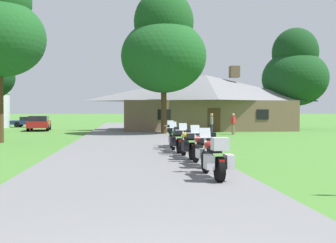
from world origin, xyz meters
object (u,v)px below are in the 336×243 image
at_px(motorcycle_red_nearest_to_camera, 214,158).
at_px(motorcycle_yellow_third_in_row, 189,144).
at_px(bystander_gray_shirt_near_lodge, 212,123).
at_px(tree_right_of_lodge, 295,71).
at_px(motorcycle_green_fourth_in_row, 177,140).
at_px(tree_by_lodge_front, 164,46).
at_px(motorcycle_red_second_in_row, 203,149).
at_px(motorcycle_orange_farthest_in_row, 171,136).
at_px(bystander_red_shirt_beside_signpost, 233,123).
at_px(parked_red_suv_far_left, 39,122).
at_px(parked_navy_sedan_far_left, 30,122).

xyz_separation_m(motorcycle_red_nearest_to_camera, motorcycle_yellow_third_in_row, (0.05, 4.49, 0.00)).
relative_size(motorcycle_red_nearest_to_camera, bystander_gray_shirt_near_lodge, 1.24).
bearing_deg(bystander_gray_shirt_near_lodge, motorcycle_yellow_third_in_row, 172.52).
height_order(bystander_gray_shirt_near_lodge, tree_right_of_lodge, tree_right_of_lodge).
height_order(motorcycle_yellow_third_in_row, motorcycle_green_fourth_in_row, same).
relative_size(motorcycle_red_nearest_to_camera, motorcycle_yellow_third_in_row, 1.00).
bearing_deg(bystander_gray_shirt_near_lodge, tree_by_lodge_front, 71.16).
xyz_separation_m(motorcycle_red_second_in_row, tree_right_of_lodge, (14.64, 25.95, 5.34)).
bearing_deg(tree_by_lodge_front, motorcycle_yellow_third_in_row, -92.11).
relative_size(motorcycle_orange_farthest_in_row, tree_by_lodge_front, 0.18).
relative_size(motorcycle_red_second_in_row, motorcycle_orange_farthest_in_row, 1.00).
height_order(motorcycle_orange_farthest_in_row, tree_by_lodge_front, tree_by_lodge_front).
xyz_separation_m(bystander_gray_shirt_near_lodge, tree_right_of_lodge, (10.67, 9.29, 5.01)).
height_order(bystander_gray_shirt_near_lodge, bystander_red_shirt_beside_signpost, bystander_gray_shirt_near_lodge).
relative_size(motorcycle_red_nearest_to_camera, motorcycle_green_fourth_in_row, 1.00).
relative_size(motorcycle_yellow_third_in_row, motorcycle_green_fourth_in_row, 1.00).
xyz_separation_m(parked_red_suv_far_left, parked_navy_sedan_far_left, (-2.85, 8.69, -0.13)).
bearing_deg(parked_navy_sedan_far_left, motorcycle_orange_farthest_in_row, -156.63).
bearing_deg(motorcycle_yellow_third_in_row, tree_by_lodge_front, 82.81).
height_order(motorcycle_yellow_third_in_row, tree_right_of_lodge, tree_right_of_lodge).
bearing_deg(motorcycle_orange_farthest_in_row, bystander_gray_shirt_near_lodge, 71.18).
relative_size(motorcycle_red_nearest_to_camera, parked_navy_sedan_far_left, 0.49).
bearing_deg(motorcycle_red_second_in_row, tree_right_of_lodge, 55.36).
height_order(motorcycle_red_nearest_to_camera, motorcycle_orange_farthest_in_row, same).
distance_m(motorcycle_yellow_third_in_row, tree_right_of_lodge, 28.60).
height_order(motorcycle_red_second_in_row, tree_right_of_lodge, tree_right_of_lodge).
relative_size(motorcycle_orange_farthest_in_row, bystander_gray_shirt_near_lodge, 1.24).
height_order(motorcycle_yellow_third_in_row, bystander_gray_shirt_near_lodge, bystander_gray_shirt_near_lodge).
bearing_deg(tree_right_of_lodge, tree_by_lodge_front, -151.98).
relative_size(motorcycle_red_second_in_row, parked_red_suv_far_left, 0.44).
relative_size(bystander_red_shirt_beside_signpost, tree_by_lodge_front, 0.15).
relative_size(motorcycle_red_second_in_row, motorcycle_yellow_third_in_row, 1.00).
xyz_separation_m(motorcycle_green_fourth_in_row, motorcycle_orange_farthest_in_row, (0.02, 2.40, 0.01)).
relative_size(motorcycle_orange_farthest_in_row, parked_red_suv_far_left, 0.44).
xyz_separation_m(motorcycle_red_nearest_to_camera, motorcycle_red_second_in_row, (0.16, 2.45, 0.01)).
distance_m(motorcycle_yellow_third_in_row, bystander_red_shirt_beside_signpost, 16.56).
bearing_deg(parked_red_suv_far_left, tree_by_lodge_front, -39.38).
distance_m(motorcycle_red_second_in_row, bystander_red_shirt_beside_signpost, 18.44).
height_order(motorcycle_red_second_in_row, bystander_gray_shirt_near_lodge, bystander_gray_shirt_near_lodge).
relative_size(bystander_red_shirt_beside_signpost, parked_red_suv_far_left, 0.35).
height_order(motorcycle_red_nearest_to_camera, bystander_gray_shirt_near_lodge, bystander_gray_shirt_near_lodge).
bearing_deg(motorcycle_green_fourth_in_row, motorcycle_orange_farthest_in_row, 86.38).
distance_m(motorcycle_green_fourth_in_row, tree_by_lodge_front, 15.51).
xyz_separation_m(motorcycle_green_fourth_in_row, tree_by_lodge_front, (0.77, 14.13, 6.35)).
relative_size(motorcycle_green_fourth_in_row, motorcycle_orange_farthest_in_row, 1.00).
bearing_deg(motorcycle_orange_farthest_in_row, motorcycle_red_second_in_row, -83.62).
bearing_deg(motorcycle_green_fourth_in_row, bystander_gray_shirt_near_lodge, 67.89).
distance_m(motorcycle_green_fourth_in_row, bystander_gray_shirt_near_lodge, 13.08).
bearing_deg(motorcycle_red_second_in_row, bystander_red_shirt_beside_signpost, 66.19).
relative_size(motorcycle_red_nearest_to_camera, motorcycle_red_second_in_row, 1.00).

